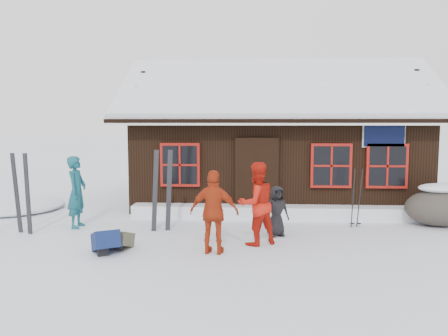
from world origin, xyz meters
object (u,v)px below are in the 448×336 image
Objects in this scene: backpack_olive at (121,242)px; skier_orange_right at (214,212)px; boulder at (439,207)px; skier_orange_left at (256,204)px; skier_teal at (77,192)px; ski_poles at (356,199)px; skier_crouched at (277,211)px; backpack_blue at (106,245)px.

skier_orange_right is at bearing 5.21° from backpack_olive.
skier_orange_right reaches higher than boulder.
skier_teal is at bearing -46.19° from skier_orange_left.
ski_poles is at bearing -86.48° from skier_teal.
skier_orange_right is (-0.79, -0.68, -0.05)m from skier_orange_left.
skier_orange_left is 1.04m from skier_orange_right.
skier_teal reaches higher than skier_crouched.
skier_orange_left is at bearing 21.47° from backpack_olive.
backpack_blue is 0.34m from backpack_olive.
skier_teal is 4.33m from skier_orange_left.
boulder is 7.37m from backpack_olive.
skier_orange_left is 4.75m from boulder.
backpack_olive is at bearing -161.23° from boulder.
skier_orange_right reaches higher than ski_poles.
backpack_blue is at bearing 10.06° from skier_orange_right.
skier_crouched is 1.84× the size of backpack_blue.
skier_crouched is at bearing -124.82° from skier_orange_right.
skier_teal is at bearing -21.88° from skier_orange_right.
skier_teal is at bearing 94.78° from backpack_blue.
boulder is 7.65m from backpack_blue.
backpack_blue is (-2.04, -0.10, -0.62)m from skier_orange_right.
backpack_blue is at bearing -14.72° from skier_orange_left.
ski_poles reaches higher than boulder.
skier_orange_right is at bearing -26.39° from backpack_blue.
skier_crouched is 2.24× the size of backpack_olive.
ski_poles reaches higher than skier_crouched.
boulder is (3.90, 1.17, -0.09)m from skier_crouched.
boulder is 1.10× the size of ski_poles.
skier_teal reaches higher than skier_orange_left.
skier_teal reaches higher than backpack_olive.
skier_teal is at bearing -176.14° from ski_poles.
skier_teal is 2.81× the size of backpack_blue.
skier_orange_right is 1.01× the size of boulder.
skier_orange_left reaches higher than backpack_blue.
backpack_blue is at bearing -114.69° from backpack_olive.
skier_orange_left is at bearing -145.42° from skier_crouched.
skier_orange_left is 1.07× the size of boulder.
skier_crouched is at bearing -163.23° from boulder.
boulder is 2.61× the size of backpack_blue.
skier_teal is at bearing 142.84° from backpack_olive.
backpack_olive is at bearing 1.68° from skier_orange_right.
backpack_olive is at bearing -156.80° from ski_poles.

